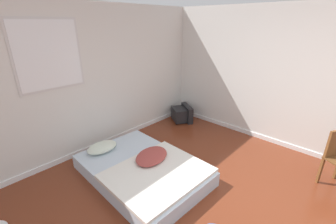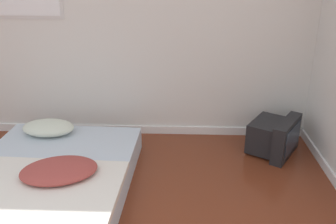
# 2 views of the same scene
# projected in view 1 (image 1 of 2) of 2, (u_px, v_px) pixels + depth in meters

# --- Properties ---
(wall_back) EXTENTS (7.26, 0.08, 2.60)m
(wall_back) POSITION_uv_depth(u_px,v_px,m) (93.00, 81.00, 4.00)
(wall_back) COLOR silver
(wall_back) RESTS_ON ground_plane
(wall_right) EXTENTS (0.08, 8.28, 2.60)m
(wall_right) POSITION_uv_depth(u_px,v_px,m) (316.00, 85.00, 3.80)
(wall_right) COLOR silver
(wall_right) RESTS_ON ground_plane
(mattress_bed) EXTENTS (1.44, 2.03, 0.37)m
(mattress_bed) POSITION_uv_depth(u_px,v_px,m) (142.00, 169.00, 3.51)
(mattress_bed) COLOR silver
(mattress_bed) RESTS_ON ground_plane
(crt_tv) EXTENTS (0.61, 0.64, 0.39)m
(crt_tv) POSITION_uv_depth(u_px,v_px,m) (182.00, 114.00, 5.50)
(crt_tv) COLOR black
(crt_tv) RESTS_ON ground_plane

